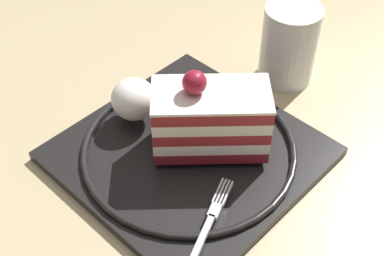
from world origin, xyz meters
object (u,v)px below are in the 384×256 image
Objects in this scene: fork at (207,228)px; cake_slice at (212,117)px; drink_glass_near at (289,46)px; whipped_cream_dollop at (134,99)px; dessert_plate at (192,154)px.

cake_slice is at bearing 45.59° from fork.
drink_glass_near is at bearing 26.02° from fork.
drink_glass_near is (0.20, -0.05, 0.00)m from whipped_cream_dollop.
cake_slice is (0.02, -0.01, 0.05)m from dessert_plate.
drink_glass_near is at bearing 9.51° from dessert_plate.
cake_slice reaches higher than fork.
dessert_plate is 0.10m from fork.
cake_slice is at bearing -18.01° from dessert_plate.
dessert_plate is at bearing 161.99° from cake_slice.
dessert_plate is 2.66× the size of drink_glass_near.
drink_glass_near reaches higher than fork.
whipped_cream_dollop is 0.20m from drink_glass_near.
fork is 1.19× the size of drink_glass_near.
whipped_cream_dollop reaches higher than dessert_plate.
fork is 0.27m from drink_glass_near.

